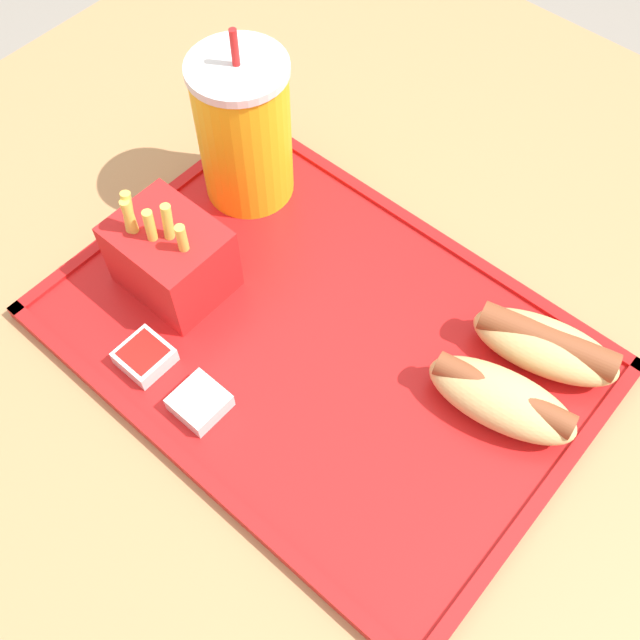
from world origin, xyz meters
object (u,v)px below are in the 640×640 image
(sauce_cup_mayo, at_px, (200,402))
(soda_cup, at_px, (244,130))
(fries_carton, at_px, (170,256))
(hot_dog_near, at_px, (502,399))
(sauce_cup_ketchup, at_px, (145,356))
(hot_dog_far, at_px, (545,345))

(sauce_cup_mayo, bearing_deg, soda_cup, 124.31)
(soda_cup, distance_m, fries_carton, 0.14)
(hot_dog_near, relative_size, sauce_cup_ketchup, 3.30)
(hot_dog_far, bearing_deg, sauce_cup_ketchup, -138.43)
(soda_cup, height_order, hot_dog_near, soda_cup)
(hot_dog_near, distance_m, sauce_cup_mayo, 0.25)
(soda_cup, height_order, hot_dog_far, soda_cup)
(hot_dog_far, relative_size, fries_carton, 1.21)
(soda_cup, distance_m, hot_dog_near, 0.34)
(hot_dog_near, relative_size, fries_carton, 1.20)
(fries_carton, bearing_deg, sauce_cup_ketchup, -60.92)
(hot_dog_far, xyz_separation_m, sauce_cup_mayo, (-0.19, -0.23, -0.01))
(hot_dog_near, relative_size, sauce_cup_mayo, 3.30)
(hot_dog_far, distance_m, hot_dog_near, 0.07)
(fries_carton, height_order, sauce_cup_mayo, fries_carton)
(sauce_cup_mayo, xyz_separation_m, sauce_cup_ketchup, (-0.07, -0.00, 0.00))
(hot_dog_near, bearing_deg, hot_dog_far, 90.00)
(sauce_cup_ketchup, bearing_deg, fries_carton, 119.08)
(hot_dog_far, distance_m, fries_carton, 0.34)
(hot_dog_far, bearing_deg, sauce_cup_mayo, -129.85)
(fries_carton, relative_size, sauce_cup_ketchup, 2.76)
(fries_carton, distance_m, sauce_cup_mayo, 0.14)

